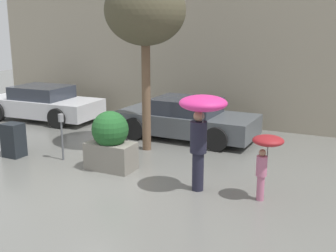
{
  "coord_description": "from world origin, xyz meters",
  "views": [
    {
      "loc": [
        5.03,
        -7.24,
        3.44
      ],
      "look_at": [
        0.78,
        1.6,
        1.05
      ],
      "focal_mm": 45.0,
      "sensor_mm": 36.0,
      "label": 1
    }
  ],
  "objects": [
    {
      "name": "person_child",
      "position": [
        3.35,
        0.65,
        1.03
      ],
      "size": [
        0.61,
        0.61,
        1.34
      ],
      "rotation": [
        0.0,
        0.0,
        0.29
      ],
      "color": "#B76684",
      "rests_on": "ground"
    },
    {
      "name": "parking_meter",
      "position": [
        -1.94,
        0.97,
        0.88
      ],
      "size": [
        0.14,
        0.14,
        1.22
      ],
      "color": "#595B60",
      "rests_on": "ground"
    },
    {
      "name": "newspaper_box",
      "position": [
        -3.29,
        0.63,
        0.45
      ],
      "size": [
        0.5,
        0.44,
        0.9
      ],
      "color": "#1E2328",
      "rests_on": "ground"
    },
    {
      "name": "building_facade",
      "position": [
        0.0,
        6.5,
        3.0
      ],
      "size": [
        18.0,
        0.3,
        6.0
      ],
      "color": "#9E937F",
      "rests_on": "ground"
    },
    {
      "name": "person_adult",
      "position": [
        2.05,
        0.52,
        1.59
      ],
      "size": [
        0.97,
        0.97,
        2.06
      ],
      "rotation": [
        0.0,
        0.0,
        -0.65
      ],
      "color": "#1E1E2D",
      "rests_on": "ground"
    },
    {
      "name": "ground_plane",
      "position": [
        0.0,
        0.0,
        0.0
      ],
      "size": [
        40.0,
        40.0,
        0.0
      ],
      "primitive_type": "plane",
      "color": "slate"
    },
    {
      "name": "parked_car_near",
      "position": [
        0.08,
        4.35,
        0.59
      ],
      "size": [
        4.3,
        2.08,
        1.24
      ],
      "rotation": [
        0.0,
        0.0,
        1.55
      ],
      "color": "#4C5156",
      "rests_on": "ground"
    },
    {
      "name": "planter_box",
      "position": [
        -0.41,
        0.89,
        0.71
      ],
      "size": [
        1.16,
        0.88,
        1.44
      ],
      "color": "gray",
      "rests_on": "ground"
    },
    {
      "name": "parked_car_far",
      "position": [
        -5.7,
        4.46,
        0.59
      ],
      "size": [
        4.36,
        2.14,
        1.24
      ],
      "rotation": [
        0.0,
        0.0,
        1.61
      ],
      "color": "silver",
      "rests_on": "ground"
    },
    {
      "name": "street_tree",
      "position": [
        -0.43,
        2.73,
        3.73
      ],
      "size": [
        2.14,
        2.14,
        4.68
      ],
      "color": "brown",
      "rests_on": "ground"
    }
  ]
}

